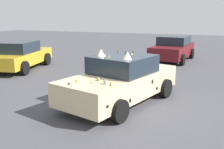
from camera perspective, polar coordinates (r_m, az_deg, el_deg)
The scene contains 4 objects.
ground_plane at distance 8.65m, azimuth 1.86°, elevation -5.98°, with size 60.00×60.00×0.00m, color #47474C.
art_car_decorated at distance 8.46m, azimuth 1.99°, elevation -1.16°, with size 4.72×2.94×1.74m.
parked_sedan_near_left at distance 14.41m, azimuth -19.24°, elevation 3.92°, with size 4.40×2.54×1.44m.
parked_sedan_far_left at distance 16.67m, azimuth 13.01°, elevation 5.54°, with size 4.44×2.39×1.48m.
Camera 1 is at (-7.73, -2.68, 2.81)m, focal length 42.36 mm.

